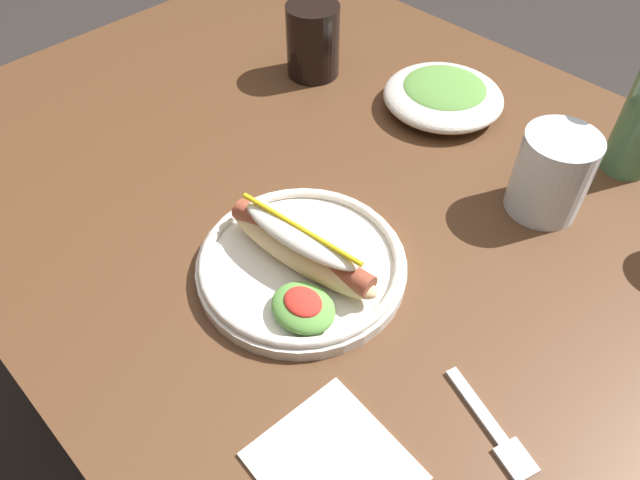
% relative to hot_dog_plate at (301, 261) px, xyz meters
% --- Properties ---
extents(ground_plane, '(8.00, 8.00, 0.00)m').
position_rel_hot_dog_plate_xyz_m(ground_plane, '(0.04, 0.15, -0.76)').
color(ground_plane, '#2D2826').
extents(dining_table, '(1.45, 0.91, 0.74)m').
position_rel_hot_dog_plate_xyz_m(dining_table, '(0.04, 0.15, -0.11)').
color(dining_table, '#51331E').
rests_on(dining_table, ground_plane).
extents(hot_dog_plate, '(0.24, 0.24, 0.08)m').
position_rel_hot_dog_plate_xyz_m(hot_dog_plate, '(0.00, 0.00, 0.00)').
color(hot_dog_plate, silver).
rests_on(hot_dog_plate, dining_table).
extents(fork, '(0.12, 0.06, 0.00)m').
position_rel_hot_dog_plate_xyz_m(fork, '(0.27, -0.00, -0.02)').
color(fork, silver).
rests_on(fork, dining_table).
extents(water_cup, '(0.09, 0.09, 0.11)m').
position_rel_hot_dog_plate_xyz_m(water_cup, '(0.13, 0.29, 0.03)').
color(water_cup, silver).
rests_on(water_cup, dining_table).
extents(extra_cup, '(0.08, 0.08, 0.11)m').
position_rel_hot_dog_plate_xyz_m(extra_cup, '(-0.30, 0.31, 0.03)').
color(extra_cup, black).
rests_on(extra_cup, dining_table).
extents(side_bowl, '(0.18, 0.18, 0.05)m').
position_rel_hot_dog_plate_xyz_m(side_bowl, '(-0.09, 0.38, 0.00)').
color(side_bowl, silver).
rests_on(side_bowl, dining_table).
extents(napkin, '(0.14, 0.13, 0.00)m').
position_rel_hot_dog_plate_xyz_m(napkin, '(0.18, -0.13, -0.02)').
color(napkin, white).
rests_on(napkin, dining_table).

